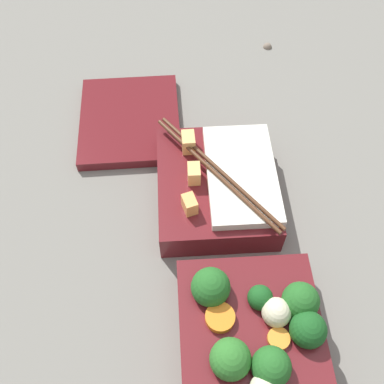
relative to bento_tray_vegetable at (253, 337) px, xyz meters
The scene contains 5 objects.
ground_plane 0.10m from the bento_tray_vegetable, ahead, with size 3.00×3.00×0.00m, color slate.
bento_tray_vegetable is the anchor object (origin of this frame).
bento_tray_rice 0.20m from the bento_tray_vegetable, ahead, with size 0.19×0.15×0.07m.
bento_lid 0.37m from the bento_tray_vegetable, 22.18° to the left, with size 0.17×0.15×0.02m, color maroon.
pebble_2 0.52m from the bento_tray_vegetable, 10.92° to the right, with size 0.02×0.02×0.02m, color #7A6B5B.
Camera 1 is at (-0.22, 0.06, 0.51)m, focal length 42.00 mm.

